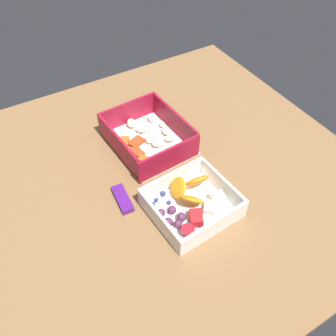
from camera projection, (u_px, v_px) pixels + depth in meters
The scene contains 4 objects.
table_surface at pixel (170, 172), 77.21cm from camera, with size 80.00×80.00×2.00cm, color brown.
pasta_container at pixel (148, 138), 80.37cm from camera, with size 19.68×16.61×6.34cm.
fruit_bowl at pixel (191, 203), 67.97cm from camera, with size 15.33×16.66×5.62cm.
candy_bar at pixel (123, 199), 70.20cm from camera, with size 7.00×2.40×1.20cm, color #51197A.
Camera 1 is at (-44.27, 26.34, 58.53)cm, focal length 37.43 mm.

